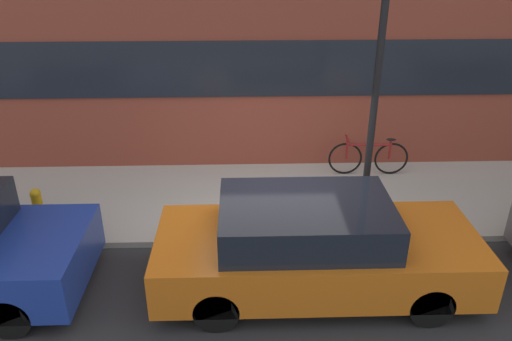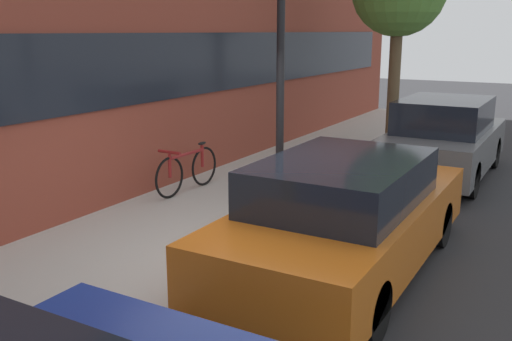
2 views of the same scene
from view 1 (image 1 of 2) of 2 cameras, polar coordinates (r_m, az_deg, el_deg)
name	(u,v)px [view 1 (image 1 of 2)]	position (r m, az deg, el deg)	size (l,w,h in m)	color
ground_plane	(270,245)	(8.17, 1.65, -8.56)	(56.00, 56.00, 0.00)	#2B2B2D
sidewalk_strip	(266,199)	(9.37, 1.15, -3.29)	(28.00, 2.89, 0.11)	#B2AFA8
parked_car_orange	(314,247)	(6.98, 6.63, -8.66)	(4.41, 1.75, 1.38)	#D16619
fire_hydrant	(38,207)	(9.11, -23.65, -3.81)	(0.44, 0.25, 0.67)	gold
bicycle	(368,156)	(10.30, 12.70, 1.58)	(1.61, 0.44, 0.78)	black
lamp_post	(377,82)	(7.61, 13.63, 9.79)	(0.32, 0.32, 3.97)	black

